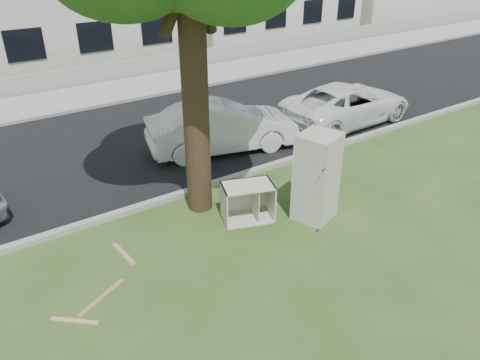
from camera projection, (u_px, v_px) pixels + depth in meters
ground at (262, 240)px, 9.41m from camera, size 120.00×120.00×0.00m
road at (142, 140)px, 13.79m from camera, size 120.00×7.00×0.01m
kerb_near at (201, 190)px, 11.20m from camera, size 120.00×0.18×0.12m
kerb_far at (101, 107)px, 16.38m from camera, size 120.00×0.18×0.12m
sidewalk at (87, 96)px, 17.44m from camera, size 120.00×2.80×0.01m
low_wall at (73, 77)px, 18.45m from camera, size 120.00×0.15×0.70m
fridge at (317, 177)px, 9.73m from camera, size 1.00×0.96×1.92m
cabinet at (248, 202)px, 9.90m from camera, size 1.22×0.97×0.83m
plank_a at (102, 297)px, 7.93m from camera, size 0.97×0.54×0.02m
plank_b at (75, 321)px, 7.45m from camera, size 0.65×0.59×0.02m
plank_c at (124, 254)px, 8.98m from camera, size 0.17×0.83×0.02m
car_center at (223, 127)px, 12.92m from camera, size 4.39×2.44×1.37m
car_right at (347, 104)px, 14.81m from camera, size 4.57×2.21×1.25m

